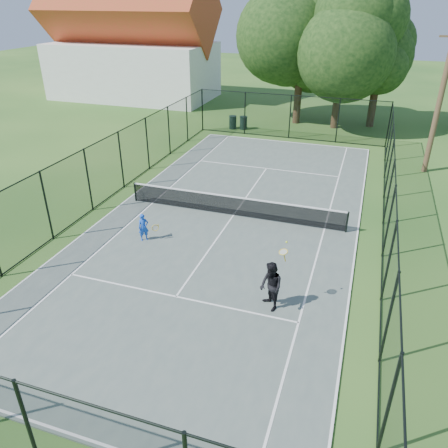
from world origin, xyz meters
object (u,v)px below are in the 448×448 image
(player_blue, at_px, (144,227))
(player_black, at_px, (271,286))
(utility_pole, at_px, (440,101))
(tennis_net, at_px, (234,205))
(trash_bin_left, at_px, (233,122))
(trash_bin_right, at_px, (243,123))

(player_blue, height_order, player_black, player_black)
(utility_pole, bearing_deg, tennis_net, -133.89)
(player_black, bearing_deg, trash_bin_left, 110.71)
(tennis_net, relative_size, trash_bin_right, 10.42)
(tennis_net, height_order, trash_bin_right, tennis_net)
(tennis_net, relative_size, utility_pole, 1.28)
(tennis_net, height_order, player_blue, player_blue)
(trash_bin_right, bearing_deg, utility_pole, -22.84)
(utility_pole, height_order, player_blue, utility_pole)
(tennis_net, distance_m, utility_pole, 12.94)
(player_blue, bearing_deg, utility_pole, 47.03)
(trash_bin_right, height_order, utility_pole, utility_pole)
(tennis_net, distance_m, player_black, 6.73)
(trash_bin_right, bearing_deg, player_blue, -87.10)
(trash_bin_right, xyz_separation_m, utility_pole, (12.34, -5.20, 3.50))
(utility_pole, distance_m, player_black, 16.26)
(player_blue, bearing_deg, trash_bin_right, 92.90)
(trash_bin_left, distance_m, player_black, 21.44)
(player_black, bearing_deg, player_blue, 155.58)
(tennis_net, xyz_separation_m, player_blue, (-2.79, -3.29, 0.06))
(trash_bin_right, height_order, player_black, player_black)
(tennis_net, height_order, player_black, player_black)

